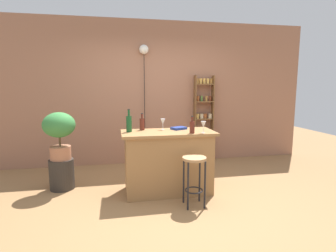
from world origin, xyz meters
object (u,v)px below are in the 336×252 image
pendant_globe_light (144,53)px  wine_glass_center (163,122)px  wine_glass_left (203,125)px  plant_stool (62,174)px  bottle_soda_blue (142,124)px  bottle_wine_red (129,123)px  bar_stool (194,170)px  spice_shelf (204,119)px  cookbook (179,128)px  potted_plant (59,130)px  bottle_spirits_clear (192,127)px

pendant_globe_light → wine_glass_center: bearing=-85.2°
wine_glass_left → plant_stool: bearing=162.2°
bottle_soda_blue → bottle_wine_red: bottle_wine_red is taller
bar_stool → bottle_soda_blue: (-0.59, 0.73, 0.52)m
spice_shelf → wine_glass_center: bearing=-128.9°
pendant_globe_light → bar_stool: bearing=-79.1°
pendant_globe_light → spice_shelf: bearing=-1.7°
bottle_soda_blue → cookbook: bearing=-4.8°
spice_shelf → bottle_wine_red: spice_shelf is taller
bar_stool → pendant_globe_light: bearing=100.9°
wine_glass_center → cookbook: 0.26m
potted_plant → bottle_soda_blue: (1.20, -0.23, 0.10)m
bar_stool → bottle_soda_blue: bearing=129.1°
spice_shelf → bottle_wine_red: (-1.59, -1.44, 0.16)m
potted_plant → bottle_spirits_clear: potted_plant is taller
bottle_soda_blue → bottle_spirits_clear: bottle_soda_blue is taller
bottle_wine_red → wine_glass_center: size_ratio=1.99×
bottle_soda_blue → bottle_wine_red: 0.24m
bottle_wine_red → pendant_globe_light: 1.91m
potted_plant → bottle_soda_blue: 1.23m
bar_stool → potted_plant: (-1.79, 0.95, 0.42)m
bar_stool → spice_shelf: spice_shelf is taller
spice_shelf → pendant_globe_light: (-1.20, 0.04, 1.30)m
cookbook → pendant_globe_light: pendant_globe_light is taller
bar_stool → bottle_soda_blue: bottle_soda_blue is taller
cookbook → wine_glass_center: bearing=152.2°
bottle_spirits_clear → wine_glass_left: bearing=-4.3°
bottle_soda_blue → cookbook: size_ratio=1.19×
bottle_soda_blue → wine_glass_center: (0.31, -0.03, 0.02)m
bar_stool → potted_plant: bearing=152.0°
bar_stool → pendant_globe_light: size_ratio=0.28×
potted_plant → wine_glass_left: size_ratio=4.32×
bar_stool → plant_stool: bearing=152.0°
plant_stool → potted_plant: bearing=90.0°
bottle_spirits_clear → wine_glass_left: 0.16m
spice_shelf → cookbook: size_ratio=8.34×
bottle_soda_blue → wine_glass_left: 0.91m
spice_shelf → potted_plant: 2.81m
bar_stool → cookbook: cookbook is taller
spice_shelf → bottle_soda_blue: (-1.39, -1.31, 0.13)m
wine_glass_left → bottle_wine_red: bearing=163.9°
wine_glass_left → bottle_spirits_clear: bearing=175.7°
potted_plant → cookbook: 1.77m
bottle_soda_blue → wine_glass_center: bearing=-6.0°
bottle_spirits_clear → wine_glass_left: (0.16, -0.01, 0.03)m
potted_plant → wine_glass_center: size_ratio=4.32×
bottle_soda_blue → pendant_globe_light: 1.80m
plant_stool → bottle_wine_red: bottle_wine_red is taller
wine_glass_center → pendant_globe_light: size_ratio=0.07×
potted_plant → cookbook: bearing=-8.8°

